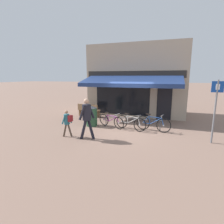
% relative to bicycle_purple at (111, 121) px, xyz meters
% --- Properties ---
extents(ground_plane, '(160.00, 160.00, 0.00)m').
position_rel_bicycle_purple_xyz_m(ground_plane, '(0.81, -0.04, -0.37)').
color(ground_plane, '#846656').
extents(shop_front, '(6.77, 4.94, 4.90)m').
position_rel_bicycle_purple_xyz_m(shop_front, '(0.60, 4.22, 2.08)').
color(shop_front, tan).
rests_on(shop_front, ground_plane).
extents(bike_rack_rail, '(3.04, 0.04, 0.57)m').
position_rel_bicycle_purple_xyz_m(bike_rack_rail, '(1.13, 0.13, 0.10)').
color(bike_rack_rail, '#47494F').
rests_on(bike_rack_rail, ground_plane).
extents(bicycle_purple, '(1.67, 0.85, 0.83)m').
position_rel_bicycle_purple_xyz_m(bicycle_purple, '(0.00, 0.00, 0.00)').
color(bicycle_purple, black).
rests_on(bicycle_purple, ground_plane).
extents(bicycle_silver, '(1.75, 0.72, 0.86)m').
position_rel_bicycle_purple_xyz_m(bicycle_silver, '(1.10, -0.06, 0.01)').
color(bicycle_silver, black).
rests_on(bicycle_silver, ground_plane).
extents(bicycle_blue, '(1.78, 0.54, 0.88)m').
position_rel_bicycle_purple_xyz_m(bicycle_blue, '(2.24, 0.07, 0.03)').
color(bicycle_blue, black).
rests_on(bicycle_blue, ground_plane).
extents(pedestrian_adult, '(0.65, 0.59, 1.83)m').
position_rel_bicycle_purple_xyz_m(pedestrian_adult, '(-0.40, -2.06, 0.74)').
color(pedestrian_adult, black).
rests_on(pedestrian_adult, ground_plane).
extents(pedestrian_child, '(0.48, 0.40, 1.25)m').
position_rel_bicycle_purple_xyz_m(pedestrian_child, '(-1.39, -2.08, 0.41)').
color(pedestrian_child, '#47382D').
rests_on(pedestrian_child, ground_plane).
extents(litter_bin, '(0.62, 0.62, 1.14)m').
position_rel_bicycle_purple_xyz_m(litter_bin, '(-1.13, -0.05, 0.21)').
color(litter_bin, '#23472D').
rests_on(litter_bin, ground_plane).
extents(parking_sign, '(0.44, 0.07, 2.62)m').
position_rel_bicycle_purple_xyz_m(parking_sign, '(4.74, -0.84, 1.23)').
color(parking_sign, slate).
rests_on(parking_sign, ground_plane).
extents(park_bench, '(1.64, 0.64, 0.87)m').
position_rel_bicycle_purple_xyz_m(park_bench, '(-2.35, 2.02, 0.10)').
color(park_bench, brown).
rests_on(park_bench, ground_plane).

